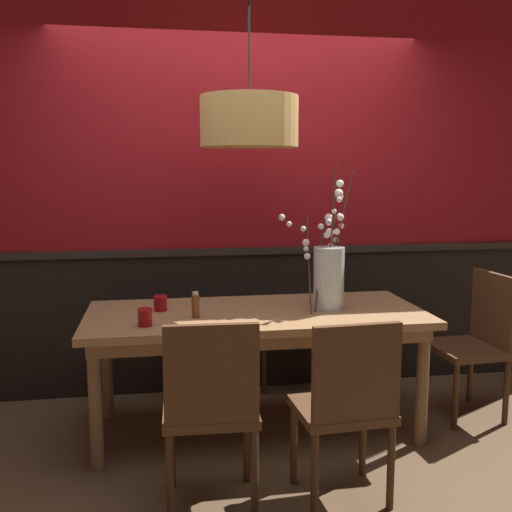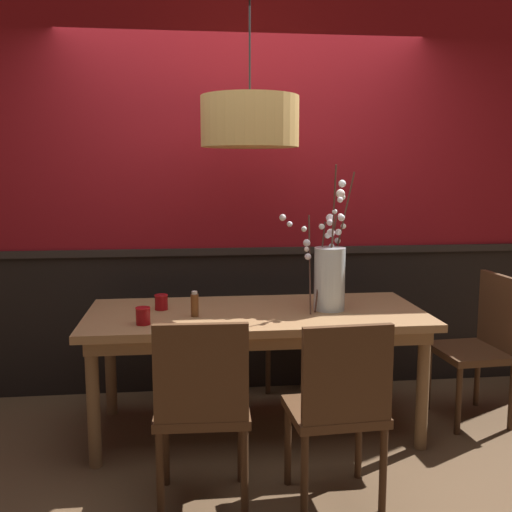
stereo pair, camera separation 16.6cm
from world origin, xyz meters
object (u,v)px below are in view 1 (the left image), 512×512
(chair_near_side_right, at_px, (347,402))
(condiment_bottle, at_px, (196,305))
(dining_table, at_px, (256,324))
(candle_holder_nearer_edge, at_px, (145,317))
(vase_with_blossoms, at_px, (328,276))
(pendant_lamp, at_px, (249,122))
(candle_holder_nearer_center, at_px, (160,303))
(chair_head_east_end, at_px, (476,337))
(chair_near_side_left, at_px, (211,404))
(chair_far_side_right, at_px, (282,312))
(chair_far_side_left, at_px, (201,313))

(chair_near_side_right, distance_m, condiment_bottle, 1.06)
(dining_table, bearing_deg, candle_holder_nearer_edge, -159.88)
(dining_table, distance_m, vase_with_blossoms, 0.52)
(chair_near_side_right, relative_size, pendant_lamp, 0.75)
(chair_near_side_right, distance_m, candle_holder_nearer_center, 1.31)
(chair_near_side_right, xyz_separation_m, candle_holder_nearer_edge, (-0.93, 0.63, 0.29))
(candle_holder_nearer_center, relative_size, candle_holder_nearer_edge, 0.97)
(chair_head_east_end, distance_m, condiment_bottle, 1.83)
(chair_near_side_left, distance_m, candle_holder_nearer_center, 0.98)
(chair_near_side_right, bearing_deg, chair_far_side_right, 88.46)
(candle_holder_nearer_edge, bearing_deg, dining_table, 20.12)
(chair_near_side_right, height_order, chair_head_east_end, chair_head_east_end)
(chair_near_side_right, relative_size, condiment_bottle, 6.12)
(chair_far_side_left, height_order, chair_near_side_right, chair_far_side_left)
(chair_far_side_left, relative_size, condiment_bottle, 6.56)
(chair_far_side_right, relative_size, candle_holder_nearer_center, 10.35)
(chair_far_side_left, bearing_deg, candle_holder_nearer_center, -111.23)
(chair_near_side_right, bearing_deg, dining_table, 108.54)
(chair_near_side_left, height_order, condiment_bottle, chair_near_side_left)
(candle_holder_nearer_edge, bearing_deg, chair_near_side_right, -33.83)
(chair_far_side_right, height_order, vase_with_blossoms, vase_with_blossoms)
(dining_table, height_order, vase_with_blossoms, vase_with_blossoms)
(chair_near_side_left, bearing_deg, condiment_bottle, 91.63)
(chair_near_side_left, bearing_deg, candle_holder_nearer_edge, 117.42)
(candle_holder_nearer_center, bearing_deg, candle_holder_nearer_edge, -104.02)
(chair_near_side_left, xyz_separation_m, candle_holder_nearer_edge, (-0.30, 0.58, 0.27))
(chair_near_side_left, xyz_separation_m, pendant_lamp, (0.32, 0.90, 1.33))
(chair_near_side_left, height_order, candle_holder_nearer_edge, chair_near_side_left)
(chair_far_side_left, xyz_separation_m, candle_holder_nearer_edge, (-0.37, -1.07, 0.25))
(dining_table, distance_m, candle_holder_nearer_center, 0.58)
(dining_table, height_order, chair_head_east_end, chair_head_east_end)
(dining_table, xyz_separation_m, chair_far_side_right, (0.33, 0.83, -0.14))
(chair_far_side_right, xyz_separation_m, chair_near_side_left, (-0.68, -1.64, -0.01))
(dining_table, relative_size, chair_head_east_end, 2.15)
(chair_head_east_end, distance_m, chair_near_side_left, 1.97)
(chair_far_side_right, height_order, candle_holder_nearer_center, chair_far_side_right)
(chair_near_side_left, relative_size, pendant_lamp, 0.76)
(chair_near_side_right, distance_m, candle_holder_nearer_edge, 1.16)
(chair_head_east_end, distance_m, pendant_lamp, 1.99)
(chair_near_side_left, bearing_deg, vase_with_blossoms, 45.90)
(candle_holder_nearer_edge, bearing_deg, candle_holder_nearer_center, 75.98)
(chair_head_east_end, bearing_deg, vase_with_blossoms, -178.88)
(chair_far_side_left, height_order, chair_near_side_left, chair_far_side_left)
(chair_far_side_right, distance_m, pendant_lamp, 1.56)
(dining_table, relative_size, vase_with_blossoms, 2.31)
(candle_holder_nearer_edge, xyz_separation_m, condiment_bottle, (0.28, 0.15, 0.02))
(chair_far_side_left, height_order, condiment_bottle, chair_far_side_left)
(candle_holder_nearer_center, xyz_separation_m, pendant_lamp, (0.54, -0.01, 1.06))
(chair_head_east_end, bearing_deg, chair_near_side_right, -142.79)
(chair_near_side_right, bearing_deg, chair_head_east_end, 37.21)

